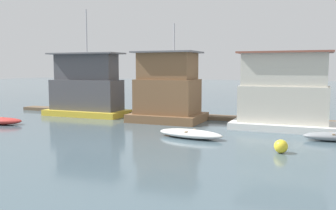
# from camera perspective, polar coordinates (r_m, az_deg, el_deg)

# --- Properties ---
(ground_plane) EXTENTS (200.00, 200.00, 0.00)m
(ground_plane) POSITION_cam_1_polar(r_m,az_deg,el_deg) (29.69, 0.73, -2.51)
(ground_plane) COLOR #475B66
(dock_walkway) EXTENTS (33.80, 1.49, 0.30)m
(dock_walkway) POSITION_cam_1_polar(r_m,az_deg,el_deg) (32.00, 2.39, -1.65)
(dock_walkway) COLOR brown
(dock_walkway) RESTS_ON ground_plane
(houseboat_yellow) EXTENTS (7.31, 3.40, 9.29)m
(houseboat_yellow) POSITION_cam_1_polar(r_m,az_deg,el_deg) (33.98, -12.33, 2.43)
(houseboat_yellow) COLOR gold
(houseboat_yellow) RESTS_ON ground_plane
(houseboat_brown) EXTENTS (5.59, 4.19, 7.65)m
(houseboat_brown) POSITION_cam_1_polar(r_m,az_deg,el_deg) (29.53, -0.06, 2.26)
(houseboat_brown) COLOR brown
(houseboat_brown) RESTS_ON ground_plane
(houseboat_white) EXTENTS (6.96, 3.55, 5.35)m
(houseboat_white) POSITION_cam_1_polar(r_m,az_deg,el_deg) (26.93, 17.18, 1.57)
(houseboat_white) COLOR white
(houseboat_white) RESTS_ON ground_plane
(dinghy_white) EXTENTS (4.35, 2.07, 0.51)m
(dinghy_white) POSITION_cam_1_polar(r_m,az_deg,el_deg) (22.79, 3.41, -4.38)
(dinghy_white) COLOR white
(dinghy_white) RESTS_ON ground_plane
(dinghy_grey) EXTENTS (3.33, 1.54, 0.52)m
(dinghy_grey) POSITION_cam_1_polar(r_m,az_deg,el_deg) (23.77, 23.74, -4.43)
(dinghy_grey) COLOR gray
(dinghy_grey) RESTS_ON ground_plane
(buoy_yellow) EXTENTS (0.68, 0.68, 0.68)m
(buoy_yellow) POSITION_cam_1_polar(r_m,az_deg,el_deg) (19.58, 16.83, -6.05)
(buoy_yellow) COLOR yellow
(buoy_yellow) RESTS_ON ground_plane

